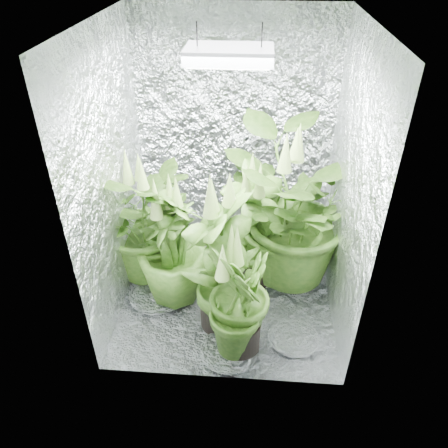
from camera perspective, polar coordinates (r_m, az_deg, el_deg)
ground at (r=3.55m, az=0.48°, el=-8.84°), size 1.60×1.60×0.00m
walls at (r=2.95m, az=0.57°, el=5.40°), size 1.62×1.62×2.00m
ceiling at (r=2.61m, az=0.71°, el=24.93°), size 1.60×1.60×0.01m
grow_lamp at (r=2.65m, az=0.68°, el=21.21°), size 0.50×0.30×0.22m
plant_a at (r=3.45m, az=-9.94°, el=0.42°), size 1.22×1.22×1.12m
plant_b at (r=3.33m, az=3.95°, el=-0.87°), size 0.74×0.74×1.10m
plant_c at (r=3.61m, az=4.80°, el=-0.34°), size 0.53×0.53×0.84m
plant_d at (r=3.22m, az=-6.80°, el=-2.94°), size 0.75×0.75×1.07m
plant_e at (r=3.31m, az=8.62°, el=1.44°), size 1.30×1.30×1.35m
plant_f at (r=2.92m, az=-0.37°, el=-5.11°), size 0.72×0.72×1.23m
plant_g at (r=2.83m, az=2.08°, el=-10.00°), size 0.55×0.55×1.00m
circulation_fan at (r=3.73m, az=9.86°, el=-3.59°), size 0.16×0.34×0.39m
plant_label at (r=2.92m, az=3.22°, el=-12.64°), size 0.05×0.03×0.08m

